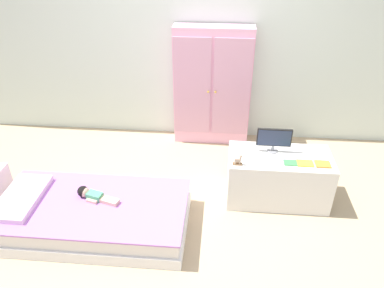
{
  "coord_description": "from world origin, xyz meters",
  "views": [
    {
      "loc": [
        0.33,
        -2.49,
        2.33
      ],
      "look_at": [
        0.08,
        0.37,
        0.56
      ],
      "focal_mm": 34.46,
      "sensor_mm": 36.0,
      "label": 1
    }
  ],
  "objects_px": {
    "tv_stand": "(278,177)",
    "book_green": "(290,163)",
    "doll": "(90,194)",
    "book_orange": "(323,164)",
    "rocking_horse_toy": "(238,160)",
    "tv_monitor": "(274,139)",
    "bed": "(93,215)",
    "wardrobe": "(212,87)",
    "book_yellow": "(305,163)"
  },
  "relations": [
    {
      "from": "book_green",
      "to": "rocking_horse_toy",
      "type": "bearing_deg",
      "value": -172.66
    },
    {
      "from": "tv_stand",
      "to": "book_green",
      "type": "bearing_deg",
      "value": -56.54
    },
    {
      "from": "rocking_horse_toy",
      "to": "bed",
      "type": "bearing_deg",
      "value": -163.29
    },
    {
      "from": "rocking_horse_toy",
      "to": "book_green",
      "type": "bearing_deg",
      "value": 7.34
    },
    {
      "from": "doll",
      "to": "book_orange",
      "type": "relative_size",
      "value": 2.98
    },
    {
      "from": "book_green",
      "to": "tv_monitor",
      "type": "bearing_deg",
      "value": 126.66
    },
    {
      "from": "doll",
      "to": "book_yellow",
      "type": "distance_m",
      "value": 1.89
    },
    {
      "from": "rocking_horse_toy",
      "to": "book_yellow",
      "type": "height_order",
      "value": "rocking_horse_toy"
    },
    {
      "from": "book_orange",
      "to": "wardrobe",
      "type": "bearing_deg",
      "value": 131.33
    },
    {
      "from": "bed",
      "to": "tv_stand",
      "type": "distance_m",
      "value": 1.71
    },
    {
      "from": "book_yellow",
      "to": "book_orange",
      "type": "xyz_separation_m",
      "value": [
        0.15,
        0.0,
        -0.0
      ]
    },
    {
      "from": "tv_stand",
      "to": "tv_monitor",
      "type": "distance_m",
      "value": 0.39
    },
    {
      "from": "wardrobe",
      "to": "tv_stand",
      "type": "height_order",
      "value": "wardrobe"
    },
    {
      "from": "tv_stand",
      "to": "tv_monitor",
      "type": "bearing_deg",
      "value": 130.5
    },
    {
      "from": "tv_stand",
      "to": "rocking_horse_toy",
      "type": "relative_size",
      "value": 9.09
    },
    {
      "from": "tv_stand",
      "to": "rocking_horse_toy",
      "type": "xyz_separation_m",
      "value": [
        -0.39,
        -0.17,
        0.29
      ]
    },
    {
      "from": "bed",
      "to": "book_orange",
      "type": "bearing_deg",
      "value": 12.28
    },
    {
      "from": "book_green",
      "to": "book_orange",
      "type": "xyz_separation_m",
      "value": [
        0.28,
        0.0,
        0.0
      ]
    },
    {
      "from": "wardrobe",
      "to": "tv_stand",
      "type": "distance_m",
      "value": 1.33
    },
    {
      "from": "book_orange",
      "to": "bed",
      "type": "bearing_deg",
      "value": -167.72
    },
    {
      "from": "book_yellow",
      "to": "tv_monitor",
      "type": "bearing_deg",
      "value": 144.95
    },
    {
      "from": "doll",
      "to": "tv_stand",
      "type": "bearing_deg",
      "value": 15.54
    },
    {
      "from": "book_green",
      "to": "book_yellow",
      "type": "xyz_separation_m",
      "value": [
        0.13,
        0.0,
        0.0
      ]
    },
    {
      "from": "doll",
      "to": "rocking_horse_toy",
      "type": "relative_size",
      "value": 3.76
    },
    {
      "from": "wardrobe",
      "to": "book_green",
      "type": "distance_m",
      "value": 1.39
    },
    {
      "from": "tv_monitor",
      "to": "book_orange",
      "type": "relative_size",
      "value": 2.42
    },
    {
      "from": "wardrobe",
      "to": "rocking_horse_toy",
      "type": "xyz_separation_m",
      "value": [
        0.28,
        -1.22,
        -0.16
      ]
    },
    {
      "from": "tv_stand",
      "to": "book_orange",
      "type": "relative_size",
      "value": 7.2
    },
    {
      "from": "doll",
      "to": "tv_monitor",
      "type": "relative_size",
      "value": 1.23
    },
    {
      "from": "book_green",
      "to": "doll",
      "type": "bearing_deg",
      "value": -168.41
    },
    {
      "from": "bed",
      "to": "tv_monitor",
      "type": "xyz_separation_m",
      "value": [
        1.56,
        0.62,
        0.49
      ]
    },
    {
      "from": "bed",
      "to": "book_yellow",
      "type": "relative_size",
      "value": 11.62
    },
    {
      "from": "bed",
      "to": "tv_monitor",
      "type": "height_order",
      "value": "tv_monitor"
    },
    {
      "from": "rocking_horse_toy",
      "to": "book_green",
      "type": "height_order",
      "value": "rocking_horse_toy"
    },
    {
      "from": "wardrobe",
      "to": "book_orange",
      "type": "xyz_separation_m",
      "value": [
        1.02,
        -1.16,
        -0.2
      ]
    },
    {
      "from": "wardrobe",
      "to": "book_yellow",
      "type": "relative_size",
      "value": 9.76
    },
    {
      "from": "tv_stand",
      "to": "book_green",
      "type": "xyz_separation_m",
      "value": [
        0.07,
        -0.11,
        0.24
      ]
    },
    {
      "from": "tv_stand",
      "to": "wardrobe",
      "type": "bearing_deg",
      "value": 122.5
    },
    {
      "from": "tv_monitor",
      "to": "book_green",
      "type": "bearing_deg",
      "value": -53.34
    },
    {
      "from": "tv_stand",
      "to": "book_orange",
      "type": "distance_m",
      "value": 0.44
    },
    {
      "from": "wardrobe",
      "to": "book_orange",
      "type": "height_order",
      "value": "wardrobe"
    },
    {
      "from": "wardrobe",
      "to": "book_yellow",
      "type": "xyz_separation_m",
      "value": [
        0.87,
        -1.16,
        -0.2
      ]
    },
    {
      "from": "bed",
      "to": "book_orange",
      "type": "height_order",
      "value": "book_orange"
    },
    {
      "from": "wardrobe",
      "to": "book_orange",
      "type": "bearing_deg",
      "value": -48.67
    },
    {
      "from": "bed",
      "to": "tv_monitor",
      "type": "bearing_deg",
      "value": 21.6
    },
    {
      "from": "book_green",
      "to": "tv_stand",
      "type": "bearing_deg",
      "value": 123.46
    },
    {
      "from": "rocking_horse_toy",
      "to": "book_orange",
      "type": "bearing_deg",
      "value": 4.59
    },
    {
      "from": "wardrobe",
      "to": "rocking_horse_toy",
      "type": "distance_m",
      "value": 1.26
    },
    {
      "from": "book_green",
      "to": "book_orange",
      "type": "height_order",
      "value": "book_orange"
    },
    {
      "from": "doll",
      "to": "rocking_horse_toy",
      "type": "distance_m",
      "value": 1.31
    }
  ]
}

